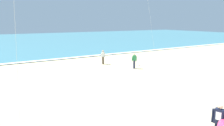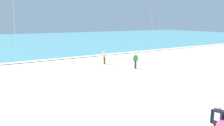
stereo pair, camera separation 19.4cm
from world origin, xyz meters
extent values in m
cube|color=teal|center=(0.00, 52.37, 0.04)|extent=(160.00, 60.00, 0.08)
cube|color=white|center=(0.00, 22.67, 0.09)|extent=(160.00, 0.83, 0.01)
cube|color=black|center=(0.12, 0.82, 1.18)|extent=(0.28, 0.38, 0.60)
cube|color=white|center=(0.02, 0.79, 1.22)|extent=(0.06, 0.20, 0.32)
sphere|color=beige|center=(0.12, 0.82, 1.60)|extent=(0.21, 0.21, 0.21)
cylinder|color=black|center=(0.06, 1.04, 1.14)|extent=(0.09, 0.09, 0.56)
cylinder|color=silver|center=(7.09, 12.99, 5.66)|extent=(0.39, 2.31, 11.12)
cylinder|color=brown|center=(6.90, 14.14, 0.05)|extent=(0.06, 0.06, 0.10)
cylinder|color=#4C3D2D|center=(4.05, 17.08, 0.42)|extent=(0.22, 0.22, 0.84)
cube|color=white|center=(4.05, 17.08, 1.11)|extent=(0.37, 0.29, 0.54)
sphere|color=tan|center=(4.05, 17.08, 1.49)|extent=(0.20, 0.20, 0.20)
cylinder|color=white|center=(4.24, 17.00, 1.01)|extent=(0.08, 0.08, 0.50)
cylinder|color=white|center=(3.85, 17.17, 1.01)|extent=(0.08, 0.08, 0.50)
cylinder|color=#2D334C|center=(5.68, 13.45, 0.42)|extent=(0.22, 0.22, 0.84)
cube|color=#339351|center=(5.68, 13.45, 1.11)|extent=(0.36, 0.28, 0.54)
sphere|color=beige|center=(5.68, 13.45, 1.49)|extent=(0.20, 0.20, 0.20)
cylinder|color=#339351|center=(5.88, 13.37, 1.01)|extent=(0.08, 0.08, 0.50)
cylinder|color=#339351|center=(5.48, 13.53, 1.01)|extent=(0.08, 0.08, 0.50)
camera|label=1|loc=(-7.44, -3.54, 4.81)|focal=34.07mm
camera|label=2|loc=(-7.27, -3.64, 4.81)|focal=34.07mm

